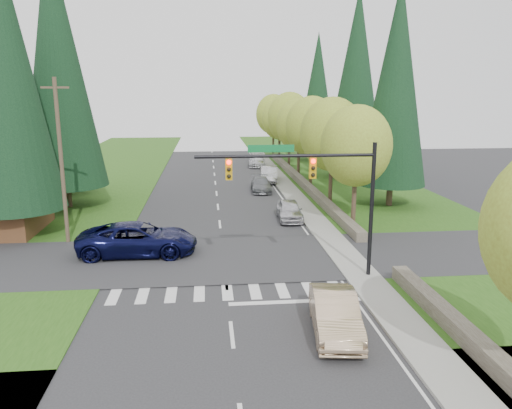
{
  "coord_description": "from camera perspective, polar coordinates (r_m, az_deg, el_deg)",
  "views": [
    {
      "loc": [
        -0.81,
        -18.68,
        9.15
      ],
      "look_at": [
        1.95,
        9.24,
        2.8
      ],
      "focal_mm": 35.0,
      "sensor_mm": 36.0,
      "label": 1
    }
  ],
  "objects": [
    {
      "name": "stone_wall_south",
      "position": [
        20.3,
        23.41,
        -14.07
      ],
      "size": [
        0.7,
        14.0,
        0.7
      ],
      "primitive_type": "cube",
      "color": "#4C4438",
      "rests_on": "ground"
    },
    {
      "name": "grass_west",
      "position": [
        41.57,
        -22.55,
        -0.91
      ],
      "size": [
        14.0,
        110.0,
        0.06
      ],
      "primitive_type": "cube",
      "color": "#254D14",
      "rests_on": "ground"
    },
    {
      "name": "decid_tree_5",
      "position": [
        68.5,
        2.71,
        9.72
      ],
      "size": [
        4.8,
        4.8,
        8.3
      ],
      "color": "#38281C",
      "rests_on": "ground"
    },
    {
      "name": "decid_tree_6",
      "position": [
        75.42,
        2.01,
        10.25
      ],
      "size": [
        5.2,
        5.2,
        8.86
      ],
      "color": "#38281C",
      "rests_on": "ground"
    },
    {
      "name": "conifer_w_e",
      "position": [
        48.52,
        -22.04,
        13.2
      ],
      "size": [
        5.78,
        5.78,
        18.8
      ],
      "color": "#38281C",
      "rests_on": "ground"
    },
    {
      "name": "parked_car_e",
      "position": [
        62.68,
        0.09,
        5.02
      ],
      "size": [
        2.38,
        5.01,
        1.41
      ],
      "primitive_type": "imported",
      "rotation": [
        0.0,
        0.0,
        -0.08
      ],
      "color": "silver",
      "rests_on": "ground"
    },
    {
      "name": "conifer_w_c",
      "position": [
        42.24,
        -21.76,
        14.79
      ],
      "size": [
        6.46,
        6.46,
        20.8
      ],
      "color": "#38281C",
      "rests_on": "ground"
    },
    {
      "name": "decid_tree_2",
      "position": [
        47.83,
        6.39,
        8.82
      ],
      "size": [
        5.0,
        5.0,
        8.82
      ],
      "color": "#38281C",
      "rests_on": "ground"
    },
    {
      "name": "stone_wall_north",
      "position": [
        50.36,
        5.21,
        2.64
      ],
      "size": [
        0.7,
        40.0,
        0.7
      ],
      "primitive_type": "cube",
      "color": "#4C4438",
      "rests_on": "ground"
    },
    {
      "name": "parked_car_d",
      "position": [
        62.16,
        0.32,
        4.89
      ],
      "size": [
        1.62,
        3.82,
        1.29
      ],
      "primitive_type": "imported",
      "rotation": [
        0.0,
        0.0,
        0.03
      ],
      "color": "white",
      "rests_on": "ground"
    },
    {
      "name": "utility_pole",
      "position": [
        32.14,
        -21.37,
        4.71
      ],
      "size": [
        1.6,
        0.24,
        10.0
      ],
      "color": "#473828",
      "rests_on": "ground"
    },
    {
      "name": "conifer_w_a",
      "position": [
        34.91,
        -26.96,
        14.12
      ],
      "size": [
        6.12,
        6.12,
        19.8
      ],
      "color": "#38281C",
      "rests_on": "ground"
    },
    {
      "name": "conifer_e_b",
      "position": [
        55.03,
        11.4,
        14.23
      ],
      "size": [
        6.12,
        6.12,
        19.8
      ],
      "color": "#38281C",
      "rests_on": "ground"
    },
    {
      "name": "parked_car_a",
      "position": [
        36.41,
        3.86,
        -0.65
      ],
      "size": [
        1.92,
        4.34,
        1.45
      ],
      "primitive_type": "imported",
      "rotation": [
        0.0,
        0.0,
        -0.05
      ],
      "color": "silver",
      "rests_on": "ground"
    },
    {
      "name": "decid_tree_0",
      "position": [
        34.36,
        11.39,
        6.57
      ],
      "size": [
        4.8,
        4.8,
        8.37
      ],
      "color": "#38281C",
      "rests_on": "ground"
    },
    {
      "name": "traffic_signal",
      "position": [
        24.11,
        6.85,
        2.71
      ],
      "size": [
        8.7,
        0.37,
        6.8
      ],
      "color": "black",
      "rests_on": "ground"
    },
    {
      "name": "ground",
      "position": [
        20.82,
        -2.92,
        -13.34
      ],
      "size": [
        120.0,
        120.0,
        0.0
      ],
      "primitive_type": "plane",
      "color": "#28282B",
      "rests_on": "ground"
    },
    {
      "name": "conifer_e_c",
      "position": [
        68.3,
        7.04,
        12.78
      ],
      "size": [
        5.1,
        5.1,
        16.8
      ],
      "color": "#38281C",
      "rests_on": "ground"
    },
    {
      "name": "decid_tree_3",
      "position": [
        54.72,
        4.96,
        9.06
      ],
      "size": [
        5.0,
        5.0,
        8.55
      ],
      "color": "#38281C",
      "rests_on": "ground"
    },
    {
      "name": "decid_tree_4",
      "position": [
        61.59,
        3.86,
        9.86
      ],
      "size": [
        5.4,
        5.4,
        9.18
      ],
      "color": "#38281C",
      "rests_on": "ground"
    },
    {
      "name": "grass_east",
      "position": [
        42.07,
        13.65,
        -0.13
      ],
      "size": [
        14.0,
        110.0,
        0.06
      ],
      "primitive_type": "cube",
      "color": "#254D14",
      "rests_on": "ground"
    },
    {
      "name": "cross_street",
      "position": [
        28.22,
        -3.72,
        -6.2
      ],
      "size": [
        120.0,
        8.0,
        0.1
      ],
      "primitive_type": "cube",
      "color": "#28282B",
      "rests_on": "ground"
    },
    {
      "name": "decid_tree_1",
      "position": [
        41.08,
        8.7,
        7.93
      ],
      "size": [
        5.2,
        5.2,
        8.8
      ],
      "color": "#38281C",
      "rests_on": "ground"
    },
    {
      "name": "sedan_champagne",
      "position": [
        19.92,
        9.03,
        -12.24
      ],
      "size": [
        2.23,
        4.96,
        1.58
      ],
      "primitive_type": "imported",
      "rotation": [
        0.0,
        0.0,
        -0.12
      ],
      "color": "beige",
      "rests_on": "ground"
    },
    {
      "name": "sidewalk_east",
      "position": [
        42.39,
        4.96,
        0.33
      ],
      "size": [
        1.8,
        80.0,
        0.13
      ],
      "primitive_type": "cube",
      "color": "gray",
      "rests_on": "ground"
    },
    {
      "name": "curb_east",
      "position": [
        42.24,
        3.83,
        0.31
      ],
      "size": [
        0.2,
        80.0,
        0.13
      ],
      "primitive_type": "cube",
      "color": "gray",
      "rests_on": "ground"
    },
    {
      "name": "parked_car_c",
      "position": [
        51.79,
        1.53,
        3.45
      ],
      "size": [
        2.26,
        4.89,
        1.55
      ],
      "primitive_type": "imported",
      "rotation": [
        0.0,
        0.0,
        -0.13
      ],
      "color": "#B8B7BC",
      "rests_on": "ground"
    },
    {
      "name": "conifer_e_a",
      "position": [
        41.42,
        15.72,
        13.18
      ],
      "size": [
        5.44,
        5.44,
        17.8
      ],
      "color": "#38281C",
      "rests_on": "ground"
    },
    {
      "name": "parked_car_b",
      "position": [
        46.81,
        0.58,
        2.3
      ],
      "size": [
        2.02,
        4.57,
        1.3
      ],
      "primitive_type": "imported",
      "rotation": [
        0.0,
        0.0,
        -0.04
      ],
      "color": "slate",
      "rests_on": "ground"
    },
    {
      "name": "suv_navy",
      "position": [
        29.35,
        -13.33,
        -3.86
      ],
      "size": [
        6.74,
        3.18,
        1.86
      ],
      "primitive_type": "imported",
      "rotation": [
        0.0,
        0.0,
        1.56
      ],
      "color": "#0A0C34",
      "rests_on": "ground"
    }
  ]
}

